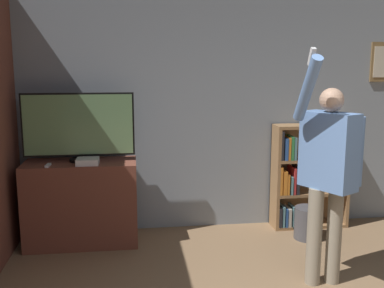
{
  "coord_description": "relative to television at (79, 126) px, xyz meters",
  "views": [
    {
      "loc": [
        -1.13,
        -1.86,
        1.91
      ],
      "look_at": [
        -0.61,
        2.16,
        1.18
      ],
      "focal_mm": 42.0,
      "sensor_mm": 36.0,
      "label": 1
    }
  ],
  "objects": [
    {
      "name": "wall_back",
      "position": [
        1.71,
        0.35,
        0.08
      ],
      "size": [
        6.78,
        0.09,
        2.7
      ],
      "color": "gray",
      "rests_on": "ground_plane"
    },
    {
      "name": "tv_ledge",
      "position": [
        -0.0,
        -0.03,
        -0.82
      ],
      "size": [
        1.17,
        0.52,
        0.89
      ],
      "color": "brown",
      "rests_on": "ground_plane"
    },
    {
      "name": "television",
      "position": [
        0.0,
        0.0,
        0.0
      ],
      "size": [
        1.15,
        0.22,
        0.72
      ],
      "color": "black",
      "rests_on": "tv_ledge"
    },
    {
      "name": "game_console",
      "position": [
        0.09,
        -0.16,
        -0.34
      ],
      "size": [
        0.22,
        0.21,
        0.06
      ],
      "color": "white",
      "rests_on": "tv_ledge"
    },
    {
      "name": "remote_loose",
      "position": [
        -0.29,
        -0.2,
        -0.36
      ],
      "size": [
        0.04,
        0.14,
        0.02
      ],
      "color": "white",
      "rests_on": "tv_ledge"
    },
    {
      "name": "bookshelf",
      "position": [
        2.52,
        0.17,
        -0.67
      ],
      "size": [
        0.88,
        0.28,
        1.22
      ],
      "color": "#997047",
      "rests_on": "ground_plane"
    },
    {
      "name": "person",
      "position": [
        2.19,
        -1.23,
        -0.22
      ],
      "size": [
        0.61,
        0.58,
        2.03
      ],
      "rotation": [
        0.0,
        0.0,
        -1.06
      ],
      "color": "gray",
      "rests_on": "ground_plane"
    },
    {
      "name": "waste_bin",
      "position": [
        2.46,
        -0.23,
        -1.09
      ],
      "size": [
        0.31,
        0.31,
        0.35
      ],
      "color": "#4C4C51",
      "rests_on": "ground_plane"
    }
  ]
}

